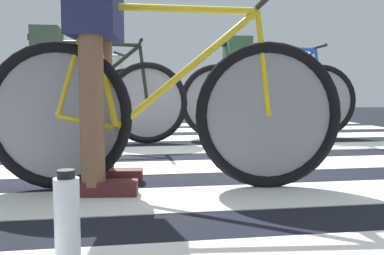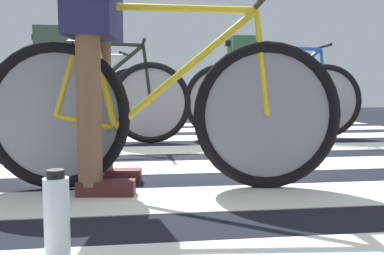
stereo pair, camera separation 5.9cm
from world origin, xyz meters
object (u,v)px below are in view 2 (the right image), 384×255
Objects in this scene: bicycle_3_of_4 at (273,99)px; cyclist_3_of_4 at (242,74)px; bicycle_2_of_4 at (91,100)px; cyclist_4_of_4 at (62,75)px; cyclist_2_of_4 at (53,70)px; bicycle_1_of_4 at (161,110)px; water_bottle at (57,217)px; cyclist_1_of_4 at (95,55)px; bicycle_4_of_4 at (88,96)px.

bicycle_3_of_4 is 1.80× the size of cyclist_3_of_4.
bicycle_2_of_4 is 1.00× the size of bicycle_3_of_4.
cyclist_4_of_4 reaches higher than bicycle_3_of_4.
cyclist_2_of_4 reaches higher than cyclist_4_of_4.
cyclist_4_of_4 is at bearing 153.75° from bicycle_3_of_4.
cyclist_3_of_4 is at bearing -22.26° from cyclist_4_of_4.
bicycle_1_of_4 is 3.41m from cyclist_4_of_4.
water_bottle is at bearing -114.63° from bicycle_3_of_4.
cyclist_1_of_4 is 0.59× the size of bicycle_4_of_4.
cyclist_1_of_4 reaches higher than bicycle_1_of_4.
cyclist_2_of_4 is at bearing 99.75° from water_bottle.
cyclist_1_of_4 reaches higher than bicycle_2_of_4.
cyclist_2_of_4 is (-0.31, -0.00, 0.25)m from bicycle_2_of_4.
cyclist_4_of_4 reaches higher than water_bottle.
cyclist_1_of_4 is 0.58× the size of bicycle_2_of_4.
bicycle_3_of_4 and bicycle_4_of_4 have the same top height.
bicycle_3_of_4 is at bearing 58.79° from cyclist_1_of_4.
cyclist_2_of_4 is at bearing -169.20° from bicycle_3_of_4.
cyclist_2_of_4 is 2.68m from water_bottle.
bicycle_1_of_4 reaches higher than water_bottle.
cyclist_1_of_4 is at bearing -74.48° from cyclist_2_of_4.
water_bottle is at bearing -109.42° from cyclist_3_of_4.
cyclist_1_of_4 is (-0.31, 0.04, 0.26)m from bicycle_1_of_4.
cyclist_3_of_4 is 0.98× the size of cyclist_4_of_4.
cyclist_1_of_4 reaches higher than bicycle_3_of_4.
water_bottle is at bearing -80.82° from cyclist_2_of_4.
cyclist_1_of_4 is 0.58× the size of bicycle_3_of_4.
cyclist_2_of_4 is 0.57× the size of bicycle_3_of_4.
bicycle_2_of_4 is (-0.18, 1.71, -0.26)m from cyclist_1_of_4.
water_bottle is at bearing -69.65° from cyclist_4_of_4.
cyclist_3_of_4 is (0.90, 1.99, 0.24)m from bicycle_1_of_4.
cyclist_3_of_4 is 1.98m from bicycle_4_of_4.
bicycle_3_of_4 is at bearing 5.75° from cyclist_2_of_4.
bicycle_3_of_4 is at bearing 0.00° from cyclist_3_of_4.
cyclist_2_of_4 reaches higher than cyclist_3_of_4.
cyclist_2_of_4 reaches higher than bicycle_1_of_4.
cyclist_4_of_4 is at bearing 150.25° from cyclist_3_of_4.
cyclist_4_of_4 is (-0.47, 1.51, 0.25)m from bicycle_2_of_4.
cyclist_3_of_4 is at bearing 9.37° from bicycle_2_of_4.
cyclist_3_of_4 is 3.14m from water_bottle.
bicycle_1_of_4 is 1.00× the size of bicycle_2_of_4.
bicycle_1_of_4 is 6.60× the size of water_bottle.
bicycle_4_of_4 is 6.53× the size of water_bottle.
bicycle_2_of_4 is at bearing 112.62° from bicycle_1_of_4.
bicycle_1_of_4 is at bearing -74.90° from bicycle_2_of_4.
bicycle_3_of_4 is (1.21, 1.97, 0.00)m from bicycle_1_of_4.
bicycle_2_of_4 is 1.02× the size of bicycle_4_of_4.
bicycle_1_of_4 is 1.01× the size of bicycle_4_of_4.
cyclist_4_of_4 is at bearing 113.35° from bicycle_1_of_4.
bicycle_4_of_4 is (-0.35, 3.16, -0.26)m from cyclist_1_of_4.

